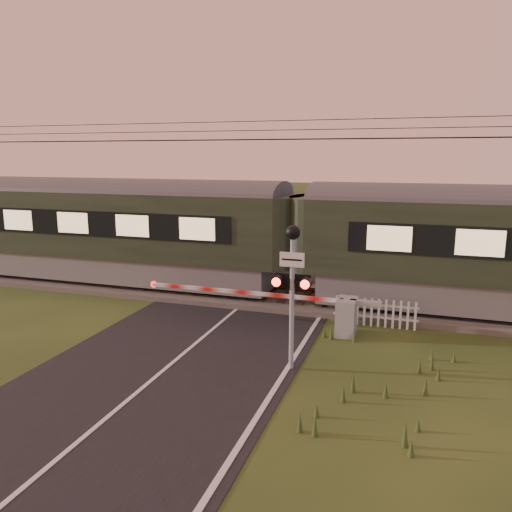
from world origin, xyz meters
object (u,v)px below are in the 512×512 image
(boom_gate, at_px, (333,313))
(crossing_signal, at_px, (292,272))
(train, at_px, (298,239))
(picket_fence, at_px, (375,313))

(boom_gate, xyz_separation_m, crossing_signal, (-0.54, -2.72, 1.78))
(boom_gate, relative_size, crossing_signal, 2.07)
(train, xyz_separation_m, picket_fence, (2.83, -1.89, -1.76))
(boom_gate, bearing_deg, crossing_signal, -101.13)
(train, bearing_deg, crossing_signal, -77.86)
(boom_gate, bearing_deg, picket_fence, 40.92)
(train, xyz_separation_m, boom_gate, (1.73, -2.84, -1.59))
(picket_fence, bearing_deg, train, 146.19)
(train, relative_size, boom_gate, 5.72)
(boom_gate, distance_m, picket_fence, 1.46)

